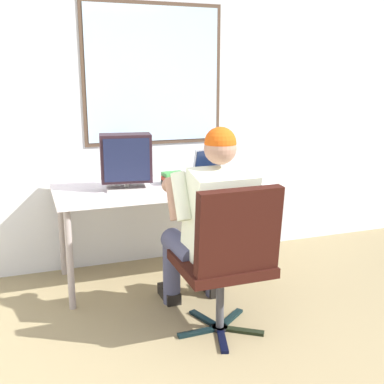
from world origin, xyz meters
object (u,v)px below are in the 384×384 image
at_px(crt_monitor, 126,159).
at_px(person_seated, 211,222).
at_px(desk, 166,195).
at_px(book_stack, 173,178).
at_px(office_chair, 229,253).
at_px(laptop, 216,171).
at_px(wine_glass, 207,174).

bearing_deg(crt_monitor, person_seated, -63.43).
bearing_deg(desk, book_stack, 31.18).
distance_m(office_chair, laptop, 1.19).
height_order(wine_glass, book_stack, wine_glass).
xyz_separation_m(person_seated, crt_monitor, (-0.37, 0.74, 0.29)).
bearing_deg(book_stack, laptop, 7.32).
xyz_separation_m(desk, laptop, (0.45, 0.09, 0.13)).
bearing_deg(crt_monitor, wine_glass, -14.90).
relative_size(office_chair, wine_glass, 6.33).
relative_size(office_chair, crt_monitor, 2.35).
xyz_separation_m(office_chair, laptop, (0.38, 1.10, 0.25)).
height_order(desk, laptop, laptop).
relative_size(crt_monitor, book_stack, 1.94).
height_order(desk, wine_glass, wine_glass).
height_order(office_chair, laptop, laptop).
relative_size(wine_glass, book_stack, 0.72).
bearing_deg(wine_glass, book_stack, 132.72).
relative_size(desk, office_chair, 1.72).
xyz_separation_m(wine_glass, book_stack, (-0.19, 0.21, -0.06)).
distance_m(crt_monitor, book_stack, 0.42).
bearing_deg(office_chair, laptop, 71.03).
height_order(office_chair, wine_glass, office_chair).
bearing_deg(desk, wine_glass, -31.26).
xyz_separation_m(laptop, wine_glass, (-0.18, -0.26, 0.04)).
bearing_deg(wine_glass, desk, 148.74).
bearing_deg(wine_glass, crt_monitor, 165.10).
distance_m(person_seated, book_stack, 0.80).
bearing_deg(desk, person_seated, -84.78).
height_order(office_chair, crt_monitor, crt_monitor).
relative_size(crt_monitor, laptop, 1.00).
distance_m(wine_glass, book_stack, 0.29).
relative_size(office_chair, person_seated, 0.76).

